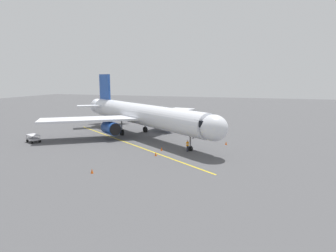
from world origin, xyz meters
TOP-DOWN VIEW (x-y plane):
  - ground_plane at (0.00, 0.00)m, footprint 220.00×220.00m
  - apron_lead_in_line at (0.65, 8.40)m, footprint 32.77×23.32m
  - airplane at (0.88, 2.24)m, footprint 35.06×31.16m
  - ground_crew_marshaller at (-10.11, 10.90)m, footprint 0.38×0.46m
  - ground_crew_wing_walker at (-8.79, 1.13)m, footprint 0.44×0.47m
  - tug_near_nose at (-0.42, -19.37)m, footprint 2.60×2.04m
  - baggage_cart_portside at (16.21, 12.59)m, footprint 2.95×2.43m
  - safety_cone_nose_left at (-2.10, 23.68)m, footprint 0.32×0.32m
  - safety_cone_nose_right at (-15.01, 4.72)m, footprint 0.32×0.32m
  - safety_cone_wing_port at (-6.29, 11.49)m, footprint 0.32×0.32m
  - safety_cone_wing_starboard at (-6.45, 14.48)m, footprint 0.32×0.32m

SIDE VIEW (x-z plane):
  - ground_plane at x=0.00m, z-range 0.00..0.00m
  - apron_lead_in_line at x=0.65m, z-range 0.00..0.01m
  - safety_cone_nose_left at x=-2.10m, z-range 0.00..0.55m
  - safety_cone_nose_right at x=-15.01m, z-range 0.00..0.55m
  - safety_cone_wing_port at x=-6.29m, z-range 0.00..0.55m
  - safety_cone_wing_starboard at x=-6.45m, z-range 0.00..0.55m
  - baggage_cart_portside at x=16.21m, z-range 0.02..1.29m
  - tug_near_nose at x=-0.42m, z-range -0.05..1.45m
  - ground_crew_marshaller at x=-10.11m, z-range 0.03..1.74m
  - ground_crew_wing_walker at x=-8.79m, z-range 0.03..1.74m
  - airplane at x=0.88m, z-range -1.75..9.75m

